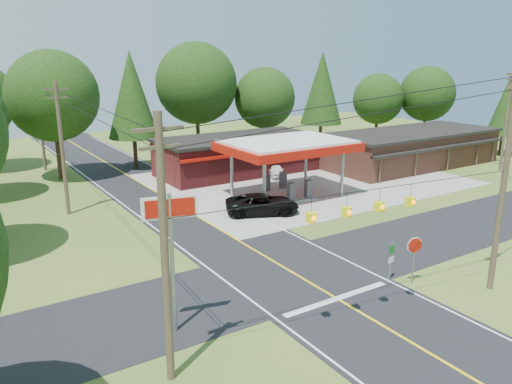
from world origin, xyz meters
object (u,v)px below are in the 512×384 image
big_stop_sign (171,232)px  octagonal_stop_sign (415,249)px  suv_car (262,204)px  gas_canopy (287,147)px  sedan_car (275,171)px

big_stop_sign → octagonal_stop_sign: size_ratio=2.38×
suv_car → gas_canopy: bearing=-31.9°
gas_canopy → suv_car: gas_canopy is taller
gas_canopy → suv_car: bearing=-146.3°
suv_car → octagonal_stop_sign: size_ratio=2.12×
suv_car → octagonal_stop_sign: 14.47m
big_stop_sign → octagonal_stop_sign: 13.00m
suv_car → big_stop_sign: 17.75m
sedan_car → big_stop_sign: 29.86m
suv_car → sedan_car: (7.83, 9.49, -0.16)m
sedan_car → big_stop_sign: size_ratio=0.58×
sedan_car → suv_car: bearing=-110.7°
suv_car → big_stop_sign: (-12.50, -12.01, 3.84)m
big_stop_sign → octagonal_stop_sign: bearing=-10.9°
gas_canopy → sedan_car: size_ratio=2.92×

